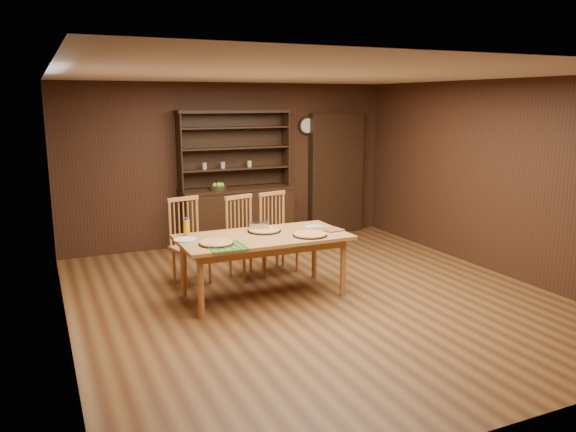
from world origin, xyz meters
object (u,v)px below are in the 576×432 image
dining_table (263,242)px  chair_right (277,229)px  chair_left (188,238)px  juice_bottle (186,227)px  china_hutch (237,209)px  chair_center (243,234)px

dining_table → chair_right: size_ratio=1.83×
dining_table → chair_left: bearing=126.5°
chair_right → juice_bottle: size_ratio=5.03×
chair_left → dining_table: bearing=-66.4°
china_hutch → chair_right: (0.04, -1.53, -0.02)m
chair_left → chair_right: (1.25, 0.01, -0.01)m
chair_left → chair_center: size_ratio=1.01×
juice_bottle → chair_right: bearing=21.5°
juice_bottle → chair_left: bearing=74.8°
chair_right → china_hutch: bearing=78.5°
chair_center → chair_right: bearing=-6.8°
chair_left → juice_bottle: bearing=-118.1°
chair_right → chair_left: bearing=167.4°
chair_left → chair_center: (0.73, -0.07, -0.01)m
china_hutch → dining_table: 2.51m
dining_table → chair_center: (0.06, 0.84, -0.10)m
dining_table → chair_left: 1.14m
dining_table → juice_bottle: (-0.82, 0.37, 0.17)m
dining_table → chair_right: bearing=58.3°
dining_table → chair_right: chair_right is taller
dining_table → juice_bottle: size_ratio=9.24×
chair_left → juice_bottle: size_ratio=5.11×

